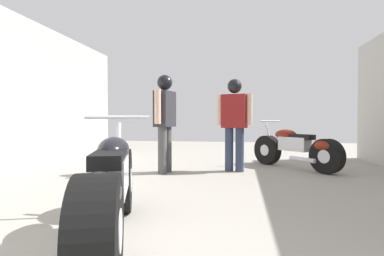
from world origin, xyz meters
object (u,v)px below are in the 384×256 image
(mechanic_in_blue, at_px, (234,116))
(motorcycle_maroon_cruiser, at_px, (110,190))
(mechanic_with_helmet, at_px, (165,114))
(motorcycle_black_naked, at_px, (296,148))

(mechanic_in_blue, bearing_deg, motorcycle_maroon_cruiser, -104.23)
(mechanic_in_blue, bearing_deg, mechanic_with_helmet, -163.22)
(motorcycle_maroon_cruiser, bearing_deg, motorcycle_black_naked, 62.51)
(mechanic_with_helmet, bearing_deg, motorcycle_maroon_cruiser, -83.70)
(motorcycle_black_naked, bearing_deg, mechanic_with_helmet, -160.53)
(motorcycle_maroon_cruiser, relative_size, mechanic_in_blue, 1.23)
(motorcycle_black_naked, xyz_separation_m, mechanic_in_blue, (-1.12, -0.46, 0.59))
(mechanic_with_helmet, bearing_deg, mechanic_in_blue, 16.78)
(motorcycle_maroon_cruiser, bearing_deg, mechanic_in_blue, 75.77)
(motorcycle_black_naked, distance_m, mechanic_with_helmet, 2.51)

